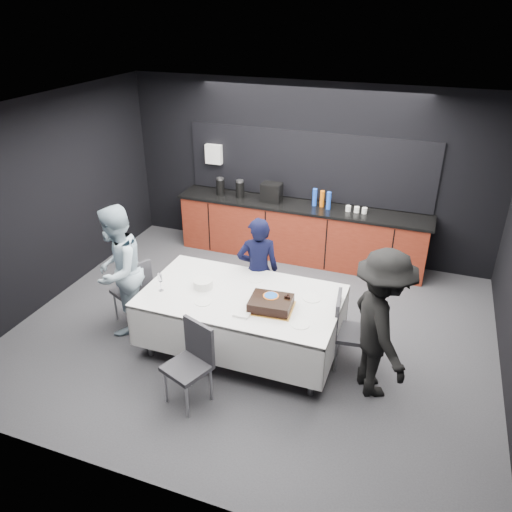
{
  "coord_description": "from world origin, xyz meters",
  "views": [
    {
      "loc": [
        1.87,
        -5.02,
        3.89
      ],
      "look_at": [
        0.0,
        0.1,
        1.05
      ],
      "focal_mm": 35.0,
      "sensor_mm": 36.0,
      "label": 1
    }
  ],
  "objects_px": {
    "plate_stack": "(203,284)",
    "chair_right": "(346,327)",
    "chair_near": "(192,358)",
    "person_left": "(118,271)",
    "person_right": "(381,325)",
    "party_table": "(242,305)",
    "champagne_flute": "(160,279)",
    "chair_left": "(134,288)",
    "person_center": "(258,271)",
    "cake_assembly": "(271,304)"
  },
  "relations": [
    {
      "from": "chair_right",
      "to": "person_center",
      "type": "xyz_separation_m",
      "value": [
        -1.27,
        0.53,
        0.21
      ]
    },
    {
      "from": "person_right",
      "to": "person_left",
      "type": "bearing_deg",
      "value": 60.82
    },
    {
      "from": "cake_assembly",
      "to": "chair_right",
      "type": "bearing_deg",
      "value": 19.55
    },
    {
      "from": "chair_near",
      "to": "person_center",
      "type": "height_order",
      "value": "person_center"
    },
    {
      "from": "champagne_flute",
      "to": "person_left",
      "type": "bearing_deg",
      "value": 169.15
    },
    {
      "from": "cake_assembly",
      "to": "person_center",
      "type": "xyz_separation_m",
      "value": [
        -0.45,
        0.82,
        -0.1
      ]
    },
    {
      "from": "cake_assembly",
      "to": "chair_near",
      "type": "relative_size",
      "value": 0.57
    },
    {
      "from": "person_right",
      "to": "party_table",
      "type": "bearing_deg",
      "value": 56.13
    },
    {
      "from": "person_center",
      "to": "party_table",
      "type": "bearing_deg",
      "value": 68.25
    },
    {
      "from": "party_table",
      "to": "person_right",
      "type": "bearing_deg",
      "value": -5.65
    },
    {
      "from": "plate_stack",
      "to": "cake_assembly",
      "type": "bearing_deg",
      "value": -9.57
    },
    {
      "from": "chair_near",
      "to": "person_left",
      "type": "xyz_separation_m",
      "value": [
        -1.44,
        0.86,
        0.32
      ]
    },
    {
      "from": "chair_near",
      "to": "plate_stack",
      "type": "bearing_deg",
      "value": 108.34
    },
    {
      "from": "person_center",
      "to": "chair_right",
      "type": "bearing_deg",
      "value": 132.51
    },
    {
      "from": "chair_left",
      "to": "person_left",
      "type": "height_order",
      "value": "person_left"
    },
    {
      "from": "person_center",
      "to": "chair_near",
      "type": "bearing_deg",
      "value": 60.35
    },
    {
      "from": "person_left",
      "to": "person_center",
      "type": "bearing_deg",
      "value": 107.75
    },
    {
      "from": "chair_right",
      "to": "person_left",
      "type": "height_order",
      "value": "person_left"
    },
    {
      "from": "plate_stack",
      "to": "person_right",
      "type": "xyz_separation_m",
      "value": [
        2.12,
        -0.16,
        0.02
      ]
    },
    {
      "from": "chair_near",
      "to": "person_right",
      "type": "height_order",
      "value": "person_right"
    },
    {
      "from": "champagne_flute",
      "to": "chair_left",
      "type": "bearing_deg",
      "value": 154.43
    },
    {
      "from": "plate_stack",
      "to": "person_center",
      "type": "xyz_separation_m",
      "value": [
        0.46,
        0.67,
        -0.09
      ]
    },
    {
      "from": "person_center",
      "to": "cake_assembly",
      "type": "bearing_deg",
      "value": 93.98
    },
    {
      "from": "plate_stack",
      "to": "chair_left",
      "type": "bearing_deg",
      "value": 177.87
    },
    {
      "from": "champagne_flute",
      "to": "chair_near",
      "type": "relative_size",
      "value": 0.24
    },
    {
      "from": "party_table",
      "to": "chair_right",
      "type": "xyz_separation_m",
      "value": [
        1.23,
        0.14,
        -0.11
      ]
    },
    {
      "from": "person_center",
      "to": "champagne_flute",
      "type": "bearing_deg",
      "value": 20.52
    },
    {
      "from": "plate_stack",
      "to": "chair_near",
      "type": "xyz_separation_m",
      "value": [
        0.32,
        -0.97,
        -0.3
      ]
    },
    {
      "from": "party_table",
      "to": "chair_left",
      "type": "distance_m",
      "value": 1.52
    },
    {
      "from": "champagne_flute",
      "to": "chair_right",
      "type": "relative_size",
      "value": 0.24
    },
    {
      "from": "chair_left",
      "to": "chair_near",
      "type": "relative_size",
      "value": 1.0
    },
    {
      "from": "chair_right",
      "to": "champagne_flute",
      "type": "bearing_deg",
      "value": -170.17
    },
    {
      "from": "champagne_flute",
      "to": "person_right",
      "type": "relative_size",
      "value": 0.13
    },
    {
      "from": "plate_stack",
      "to": "person_center",
      "type": "distance_m",
      "value": 0.82
    },
    {
      "from": "cake_assembly",
      "to": "chair_left",
      "type": "height_order",
      "value": "cake_assembly"
    },
    {
      "from": "party_table",
      "to": "person_center",
      "type": "bearing_deg",
      "value": 92.97
    },
    {
      "from": "chair_left",
      "to": "person_right",
      "type": "xyz_separation_m",
      "value": [
        3.14,
        -0.2,
        0.32
      ]
    },
    {
      "from": "plate_stack",
      "to": "chair_right",
      "type": "distance_m",
      "value": 1.76
    },
    {
      "from": "champagne_flute",
      "to": "person_center",
      "type": "xyz_separation_m",
      "value": [
        0.9,
        0.91,
        -0.2
      ]
    },
    {
      "from": "chair_near",
      "to": "person_right",
      "type": "relative_size",
      "value": 0.54
    },
    {
      "from": "champagne_flute",
      "to": "person_right",
      "type": "height_order",
      "value": "person_right"
    },
    {
      "from": "person_left",
      "to": "person_right",
      "type": "bearing_deg",
      "value": 80.54
    },
    {
      "from": "chair_left",
      "to": "party_table",
      "type": "bearing_deg",
      "value": -1.55
    },
    {
      "from": "party_table",
      "to": "chair_left",
      "type": "height_order",
      "value": "chair_left"
    },
    {
      "from": "person_center",
      "to": "person_right",
      "type": "height_order",
      "value": "person_right"
    },
    {
      "from": "plate_stack",
      "to": "champagne_flute",
      "type": "bearing_deg",
      "value": -151.4
    },
    {
      "from": "cake_assembly",
      "to": "person_left",
      "type": "bearing_deg",
      "value": 178.74
    },
    {
      "from": "chair_right",
      "to": "chair_near",
      "type": "height_order",
      "value": "same"
    },
    {
      "from": "plate_stack",
      "to": "chair_near",
      "type": "height_order",
      "value": "chair_near"
    },
    {
      "from": "chair_left",
      "to": "person_left",
      "type": "distance_m",
      "value": 0.36
    }
  ]
}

